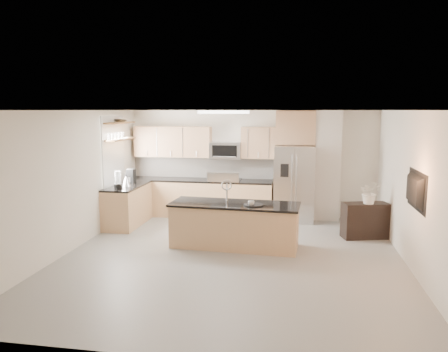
% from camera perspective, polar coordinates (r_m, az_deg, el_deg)
% --- Properties ---
extents(floor, '(6.50, 6.50, 0.00)m').
position_cam_1_polar(floor, '(7.90, 0.92, -10.63)').
color(floor, gray).
rests_on(floor, ground).
extents(ceiling, '(6.00, 6.50, 0.02)m').
position_cam_1_polar(ceiling, '(7.46, 0.97, 8.59)').
color(ceiling, silver).
rests_on(ceiling, wall_back).
extents(wall_back, '(6.00, 0.02, 2.60)m').
position_cam_1_polar(wall_back, '(10.76, 3.57, 1.65)').
color(wall_back, silver).
rests_on(wall_back, floor).
extents(wall_front, '(6.00, 0.02, 2.60)m').
position_cam_1_polar(wall_front, '(4.47, -5.45, -8.39)').
color(wall_front, silver).
rests_on(wall_front, floor).
extents(wall_left, '(0.02, 6.50, 2.60)m').
position_cam_1_polar(wall_left, '(8.55, -19.35, -0.64)').
color(wall_left, silver).
rests_on(wall_left, floor).
extents(wall_right, '(0.02, 6.50, 2.60)m').
position_cam_1_polar(wall_right, '(7.72, 23.55, -1.83)').
color(wall_right, silver).
rests_on(wall_right, floor).
extents(back_counter, '(3.55, 0.66, 1.44)m').
position_cam_1_polar(back_counter, '(10.78, -3.15, -2.79)').
color(back_counter, tan).
rests_on(back_counter, floor).
extents(left_counter, '(0.66, 1.50, 0.92)m').
position_cam_1_polar(left_counter, '(10.20, -12.49, -3.71)').
color(left_counter, tan).
rests_on(left_counter, floor).
extents(range, '(0.76, 0.64, 1.14)m').
position_cam_1_polar(range, '(10.65, 0.12, -2.92)').
color(range, black).
rests_on(range, floor).
extents(upper_cabinets, '(3.50, 0.33, 0.75)m').
position_cam_1_polar(upper_cabinets, '(10.76, -3.43, 4.46)').
color(upper_cabinets, tan).
rests_on(upper_cabinets, wall_back).
extents(microwave, '(0.76, 0.40, 0.40)m').
position_cam_1_polar(microwave, '(10.60, 0.24, 3.35)').
color(microwave, '#B3B3B6').
rests_on(microwave, upper_cabinets).
extents(refrigerator, '(0.92, 0.78, 1.78)m').
position_cam_1_polar(refrigerator, '(10.39, 9.15, -0.98)').
color(refrigerator, '#B3B3B6').
rests_on(refrigerator, floor).
extents(partition_column, '(0.60, 0.30, 2.60)m').
position_cam_1_polar(partition_column, '(10.58, 13.34, 1.31)').
color(partition_column, beige).
rests_on(partition_column, floor).
extents(window, '(0.04, 1.15, 1.65)m').
position_cam_1_polar(window, '(10.14, -14.29, 2.96)').
color(window, white).
rests_on(window, wall_left).
extents(shelf_lower, '(0.30, 1.20, 0.04)m').
position_cam_1_polar(shelf_lower, '(10.16, -13.47, 4.69)').
color(shelf_lower, brown).
rests_on(shelf_lower, wall_left).
extents(shelf_upper, '(0.30, 1.20, 0.04)m').
position_cam_1_polar(shelf_upper, '(10.14, -13.54, 6.78)').
color(shelf_upper, brown).
rests_on(shelf_upper, wall_left).
extents(ceiling_fixture, '(1.00, 0.50, 0.06)m').
position_cam_1_polar(ceiling_fixture, '(9.10, -0.01, 8.34)').
color(ceiling_fixture, white).
rests_on(ceiling_fixture, ceiling).
extents(island, '(2.49, 1.03, 1.27)m').
position_cam_1_polar(island, '(8.41, 1.39, -6.38)').
color(island, tan).
rests_on(island, floor).
extents(credenza, '(0.98, 0.61, 0.73)m').
position_cam_1_polar(credenza, '(9.43, 17.94, -5.55)').
color(credenza, black).
rests_on(credenza, floor).
extents(cup, '(0.14, 0.14, 0.09)m').
position_cam_1_polar(cup, '(8.11, 3.56, -3.56)').
color(cup, silver).
rests_on(cup, island).
extents(platter, '(0.40, 0.40, 0.02)m').
position_cam_1_polar(platter, '(8.15, 3.89, -3.77)').
color(platter, black).
rests_on(platter, island).
extents(blender, '(0.17, 0.17, 0.39)m').
position_cam_1_polar(blender, '(9.64, -13.70, -0.67)').
color(blender, black).
rests_on(blender, left_counter).
extents(kettle, '(0.22, 0.22, 0.28)m').
position_cam_1_polar(kettle, '(9.94, -12.66, -0.63)').
color(kettle, '#B3B3B6').
rests_on(kettle, left_counter).
extents(coffee_maker, '(0.18, 0.22, 0.33)m').
position_cam_1_polar(coffee_maker, '(10.38, -12.07, -0.04)').
color(coffee_maker, black).
rests_on(coffee_maker, left_counter).
extents(bowl, '(0.45, 0.45, 0.09)m').
position_cam_1_polar(bowl, '(10.21, -13.39, 7.14)').
color(bowl, '#B3B3B6').
rests_on(bowl, shelf_upper).
extents(flower_vase, '(0.80, 0.76, 0.71)m').
position_cam_1_polar(flower_vase, '(9.23, 18.54, -1.30)').
color(flower_vase, white).
rests_on(flower_vase, credenza).
extents(television, '(0.14, 1.08, 0.62)m').
position_cam_1_polar(television, '(7.50, 23.27, -1.72)').
color(television, black).
rests_on(television, wall_right).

